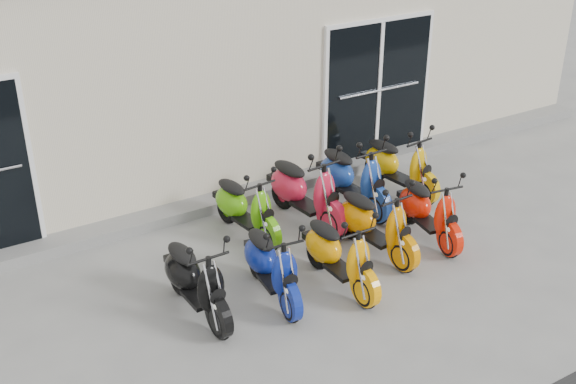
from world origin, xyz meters
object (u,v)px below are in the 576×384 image
scooter_front_orange_b (376,215)px  scooter_back_green (245,199)px  scooter_front_orange_a (340,246)px  scooter_back_red (306,182)px  scooter_front_black (195,272)px  scooter_back_yellow (400,157)px  scooter_front_red (430,202)px  scooter_back_blue (353,169)px  scooter_front_blue (272,257)px

scooter_front_orange_b → scooter_back_green: bearing=128.7°
scooter_front_orange_a → scooter_back_red: (0.51, 1.51, 0.07)m
scooter_back_green → scooter_back_red: (0.86, -0.10, 0.07)m
scooter_back_red → scooter_front_orange_a: bearing=-114.2°
scooter_front_black → scooter_back_yellow: scooter_back_yellow is taller
scooter_back_yellow → scooter_front_red: bearing=-119.6°
scooter_front_red → scooter_back_yellow: size_ratio=0.94×
scooter_back_yellow → scooter_front_orange_b: bearing=-145.0°
scooter_front_orange_b → scooter_front_red: bearing=-8.0°
scooter_front_orange_b → scooter_back_blue: scooter_back_blue is taller
scooter_front_red → scooter_back_red: 1.65m
scooter_front_blue → scooter_back_blue: 2.47m
scooter_front_orange_b → scooter_front_red: 0.83m
scooter_front_orange_a → scooter_front_orange_b: 0.88m
scooter_front_orange_b → scooter_back_green: scooter_front_orange_b is taller
scooter_front_orange_b → scooter_back_red: bearing=100.1°
scooter_back_yellow → scooter_back_red: bearing=175.4°
scooter_front_black → scooter_front_red: (3.27, -0.05, -0.02)m
scooter_front_orange_a → scooter_back_green: 1.65m
scooter_back_red → scooter_back_yellow: scooter_back_red is taller
scooter_front_orange_a → scooter_back_red: bearing=71.4°
scooter_front_orange_a → scooter_front_orange_b: size_ratio=0.97×
scooter_front_orange_b → scooter_front_blue: bearing=-178.6°
scooter_front_orange_a → scooter_back_yellow: size_ratio=0.95×
scooter_front_blue → scooter_back_yellow: bearing=31.6°
scooter_back_red → scooter_back_yellow: size_ratio=1.07×
scooter_front_blue → scooter_front_orange_b: (1.58, 0.15, 0.02)m
scooter_front_black → scooter_back_yellow: (3.80, 1.21, 0.02)m
scooter_front_black → scooter_front_orange_b: 2.44m
scooter_back_green → scooter_back_yellow: size_ratio=0.94×
scooter_front_orange_b → scooter_back_green: size_ratio=1.04×
scooter_front_orange_a → scooter_front_red: (1.62, 0.30, -0.01)m
scooter_back_red → scooter_back_blue: size_ratio=1.02×
scooter_back_blue → scooter_front_black: bearing=-160.3°
scooter_front_black → scooter_front_blue: scooter_front_black is taller
scooter_front_orange_a → scooter_back_blue: size_ratio=0.90×
scooter_back_blue → scooter_back_yellow: scooter_back_blue is taller
scooter_front_blue → scooter_front_black: bearing=176.9°
scooter_front_black → scooter_back_green: (1.29, 1.25, -0.01)m
scooter_front_orange_a → scooter_back_yellow: bearing=35.8°
scooter_front_orange_a → scooter_back_red: 1.60m
scooter_back_blue → scooter_front_blue: bearing=-149.6°
scooter_back_red → scooter_front_blue: bearing=-140.4°
scooter_front_orange_a → scooter_back_blue: bearing=49.4°
scooter_front_red → scooter_back_green: scooter_back_green is taller
scooter_back_blue → scooter_back_green: bearing=175.2°
scooter_back_green → scooter_back_blue: size_ratio=0.90×
scooter_front_red → scooter_front_orange_b: bearing=-175.2°
scooter_front_red → scooter_front_orange_a: bearing=-160.6°
scooter_front_red → scooter_back_blue: 1.27m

